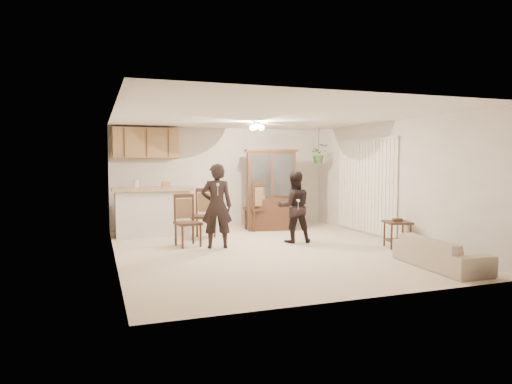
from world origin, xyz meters
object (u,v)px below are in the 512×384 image
object	(u,v)px
adult	(217,201)
china_hutch	(271,190)
child	(294,210)
side_table	(397,234)
chair_hutch_right	(258,216)
sofa	(441,245)
chair_hutch_left	(204,225)
chair_bar	(188,232)

from	to	relation	value
adult	china_hutch	distance (m)	2.56
child	side_table	xyz separation A→B (m)	(1.65, -1.19, -0.41)
china_hutch	adult	bearing A→B (deg)	-123.18
china_hutch	side_table	size ratio (longest dim) A/B	3.44
chair_hutch_right	china_hutch	bearing A→B (deg)	160.45
side_table	chair_hutch_right	size ratio (longest dim) A/B	0.48
child	china_hutch	size ratio (longest dim) A/B	0.69
sofa	child	distance (m)	3.09
sofa	chair_hutch_left	world-z (taller)	chair_hutch_left
chair_hutch_left	chair_hutch_right	world-z (taller)	chair_hutch_right
china_hutch	chair_hutch_left	xyz separation A→B (m)	(-1.81, -0.69, -0.66)
child	chair_hutch_left	size ratio (longest dim) A/B	1.25
chair_hutch_left	chair_hutch_right	size ratio (longest dim) A/B	0.92
china_hutch	chair_hutch_left	distance (m)	2.05
side_table	chair_bar	xyz separation A→B (m)	(-3.79, 1.50, 0.02)
adult	china_hutch	xyz separation A→B (m)	(1.81, 1.80, 0.06)
child	chair_hutch_left	bearing A→B (deg)	-21.93
adult	child	distance (m)	1.67
adult	chair_bar	size ratio (longest dim) A/B	1.77
china_hutch	chair_bar	bearing A→B (deg)	-136.17
china_hutch	side_table	world-z (taller)	china_hutch
chair_bar	sofa	bearing A→B (deg)	-53.45
sofa	chair_bar	world-z (taller)	chair_bar
adult	china_hutch	size ratio (longest dim) A/B	0.92
china_hutch	chair_bar	world-z (taller)	china_hutch
china_hutch	side_table	bearing A→B (deg)	-51.18
chair_bar	chair_hutch_right	distance (m)	2.48
sofa	side_table	size ratio (longest dim) A/B	3.30
chair_bar	chair_hutch_right	bearing A→B (deg)	26.12
adult	chair_hutch_right	distance (m)	2.46
child	sofa	bearing A→B (deg)	124.40
china_hutch	chair_hutch_left	size ratio (longest dim) A/B	1.81
adult	chair_hutch_right	bearing A→B (deg)	-117.54
china_hutch	chair_bar	distance (m)	2.79
adult	child	xyz separation A→B (m)	(1.65, 0.06, -0.22)
child	chair_hutch_right	bearing A→B (deg)	-74.69
child	side_table	bearing A→B (deg)	154.69
adult	chair_bar	xyz separation A→B (m)	(-0.49, 0.37, -0.61)
chair_hutch_right	chair_bar	bearing A→B (deg)	27.89
child	side_table	size ratio (longest dim) A/B	2.38
chair_hutch_left	chair_bar	bearing A→B (deg)	-98.34
side_table	chair_bar	world-z (taller)	chair_bar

